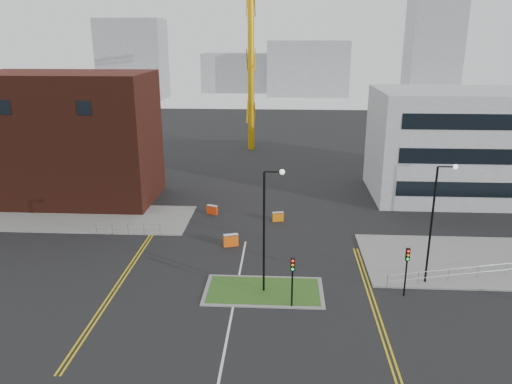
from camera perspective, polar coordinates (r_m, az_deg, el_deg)
ground at (r=30.19m, az=-3.80°, el=-18.52°), size 200.00×200.00×0.00m
pavement_left at (r=54.67m, az=-22.18°, el=-2.68°), size 28.00×8.00×0.12m
pavement_right at (r=46.08m, az=27.15°, el=-7.09°), size 24.00×10.00×0.12m
island_kerb at (r=36.77m, az=0.88°, el=-11.25°), size 8.60×4.60×0.08m
grass_island at (r=36.76m, az=0.88°, el=-11.22°), size 8.00×4.00×0.12m
brick_building at (r=59.43m, az=-23.15°, el=5.58°), size 24.20×10.07×14.24m
office_block at (r=61.72m, az=24.89°, el=4.96°), size 25.00×12.20×12.00m
streetlamp_island at (r=34.50m, az=1.29°, el=-3.42°), size 1.46×0.36×9.18m
streetlamp_right_near at (r=37.97m, az=19.83°, el=-2.50°), size 1.46×0.36×9.18m
traffic_light_island at (r=33.79m, az=4.19°, el=-9.21°), size 0.28×0.33×3.65m
traffic_light_right at (r=36.64m, az=16.87°, el=-7.75°), size 0.28×0.33×3.65m
railing_left at (r=47.68m, az=-14.44°, el=-3.93°), size 6.05×0.05×1.10m
railing_right at (r=43.12m, az=26.73°, el=-7.64°), size 19.05×5.05×1.10m
centre_line at (r=31.82m, az=-3.35°, el=-16.40°), size 0.15×30.00×0.01m
yellow_left_a at (r=40.44m, az=-14.97°, el=-9.13°), size 0.12×24.00×0.01m
yellow_left_b at (r=40.35m, az=-14.56°, el=-9.16°), size 0.12×24.00×0.01m
yellow_right_a at (r=35.58m, az=13.22°, el=-12.89°), size 0.12×20.00×0.01m
yellow_right_b at (r=35.63m, az=13.70°, el=-12.88°), size 0.12×20.00×0.01m
skyline_a at (r=150.69m, az=-13.90°, el=14.52°), size 18.00×12.00×22.00m
skyline_b at (r=154.65m, az=5.90°, el=13.87°), size 24.00×12.00×16.00m
skyline_c at (r=154.96m, az=19.58°, el=15.22°), size 14.00×12.00×28.00m
skyline_d at (r=165.00m, az=-0.70°, el=13.49°), size 30.00×12.00×12.00m
barrier_left at (r=43.94m, az=-2.90°, el=-5.46°), size 1.36×0.80×1.09m
barrier_mid at (r=51.70m, az=-5.03°, el=-1.99°), size 1.18×0.78×0.95m
barrier_right at (r=49.65m, az=2.52°, el=-2.79°), size 1.16×0.63×0.93m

